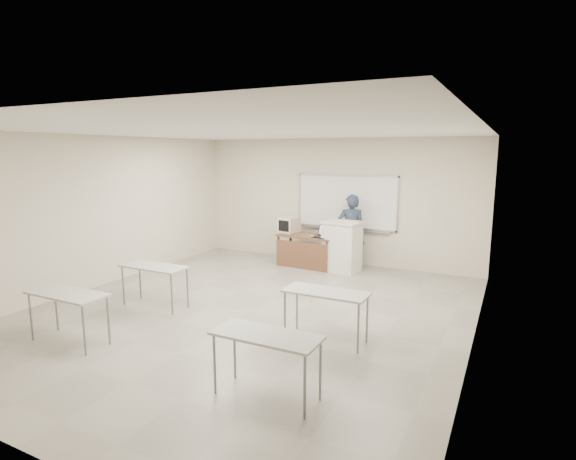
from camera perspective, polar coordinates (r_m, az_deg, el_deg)
The scene contains 10 objects.
floor at distance 7.76m, azimuth -5.01°, elevation -10.32°, with size 7.00×8.00×0.01m, color gray.
whiteboard at distance 10.82m, azimuth 7.42°, elevation 3.46°, with size 2.48×0.10×1.31m.
student_desks at distance 6.50m, azimuth -11.45°, elevation -8.22°, with size 4.40×2.20×0.73m.
instructor_desk at distance 10.51m, azimuth 2.28°, elevation -1.85°, with size 1.40×0.70×0.75m.
podium at distance 10.18m, azimuth 6.84°, elevation -2.08°, with size 0.81×0.59×1.14m.
crt_monitor at distance 10.88m, azimuth 0.18°, elevation 0.67°, with size 0.40×0.45×0.38m.
laptop at distance 10.29m, azimuth 4.29°, elevation -0.58°, with size 0.36×0.33×0.27m.
mouse at distance 10.30m, azimuth 3.10°, elevation -0.78°, with size 0.10×0.07×0.04m, color silver.
keyboard at distance 10.10m, azimuth 7.87°, elevation 1.16°, with size 0.48×0.16×0.03m, color beige.
presenter at distance 10.54m, azimuth 8.02°, elevation -0.13°, with size 0.63×0.41×1.72m, color black.
Camera 1 is at (3.87, -6.17, 2.66)m, focal length 28.00 mm.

